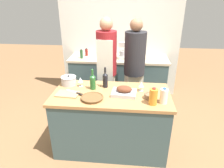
{
  "coord_description": "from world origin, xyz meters",
  "views": [
    {
      "loc": [
        0.23,
        -2.33,
        2.06
      ],
      "look_at": [
        0.0,
        0.12,
        0.94
      ],
      "focal_mm": 32.0,
      "sensor_mm": 36.0,
      "label": 1
    }
  ],
  "objects_px": {
    "person_cook_aproned": "(107,66)",
    "cutting_board": "(68,94)",
    "milk_jug": "(164,96)",
    "person_cook_guest": "(134,66)",
    "condiment_bottle_extra": "(138,55)",
    "wine_bottle_dark": "(105,79)",
    "wicker_basket": "(92,98)",
    "stand_mixer": "(124,52)",
    "wine_glass_left": "(141,85)",
    "wine_bottle_green": "(93,81)",
    "knife_chef": "(75,92)",
    "mixing_bowl": "(151,96)",
    "condiment_bottle_tall": "(87,52)",
    "stock_pot": "(69,81)",
    "juice_jug": "(153,97)",
    "wine_glass_right": "(80,80)",
    "roasting_pan": "(124,91)",
    "condiment_bottle_short": "(81,54)"
  },
  "relations": [
    {
      "from": "person_cook_aproned",
      "to": "cutting_board",
      "type": "bearing_deg",
      "value": -112.01
    },
    {
      "from": "milk_jug",
      "to": "person_cook_guest",
      "type": "bearing_deg",
      "value": 108.67
    },
    {
      "from": "condiment_bottle_extra",
      "to": "wine_bottle_dark",
      "type": "bearing_deg",
      "value": -112.47
    },
    {
      "from": "wine_bottle_dark",
      "to": "condiment_bottle_extra",
      "type": "xyz_separation_m",
      "value": [
        0.48,
        1.16,
        0.02
      ]
    },
    {
      "from": "wicker_basket",
      "to": "condiment_bottle_extra",
      "type": "distance_m",
      "value": 1.65
    },
    {
      "from": "stand_mixer",
      "to": "person_cook_aproned",
      "type": "height_order",
      "value": "person_cook_aproned"
    },
    {
      "from": "wine_glass_left",
      "to": "condiment_bottle_extra",
      "type": "bearing_deg",
      "value": 90.48
    },
    {
      "from": "milk_jug",
      "to": "wine_bottle_green",
      "type": "bearing_deg",
      "value": 161.73
    },
    {
      "from": "wine_bottle_green",
      "to": "knife_chef",
      "type": "height_order",
      "value": "wine_bottle_green"
    },
    {
      "from": "cutting_board",
      "to": "condiment_bottle_extra",
      "type": "relative_size",
      "value": 1.47
    },
    {
      "from": "cutting_board",
      "to": "mixing_bowl",
      "type": "bearing_deg",
      "value": -0.14
    },
    {
      "from": "wine_glass_left",
      "to": "stand_mixer",
      "type": "relative_size",
      "value": 0.4
    },
    {
      "from": "condiment_bottle_extra",
      "to": "person_cook_guest",
      "type": "distance_m",
      "value": 0.54
    },
    {
      "from": "milk_jug",
      "to": "stand_mixer",
      "type": "relative_size",
      "value": 0.62
    },
    {
      "from": "condiment_bottle_extra",
      "to": "person_cook_aproned",
      "type": "xyz_separation_m",
      "value": [
        -0.53,
        -0.62,
        -0.03
      ]
    },
    {
      "from": "milk_jug",
      "to": "condiment_bottle_tall",
      "type": "xyz_separation_m",
      "value": [
        -1.3,
        1.73,
        0.02
      ]
    },
    {
      "from": "stock_pot",
      "to": "person_cook_guest",
      "type": "height_order",
      "value": "person_cook_guest"
    },
    {
      "from": "cutting_board",
      "to": "person_cook_aproned",
      "type": "bearing_deg",
      "value": 63.4
    },
    {
      "from": "juice_jug",
      "to": "condiment_bottle_extra",
      "type": "xyz_separation_m",
      "value": [
        -0.14,
        1.58,
        0.04
      ]
    },
    {
      "from": "mixing_bowl",
      "to": "condiment_bottle_extra",
      "type": "relative_size",
      "value": 0.77
    },
    {
      "from": "stand_mixer",
      "to": "condiment_bottle_extra",
      "type": "height_order",
      "value": "stand_mixer"
    },
    {
      "from": "wicker_basket",
      "to": "cutting_board",
      "type": "bearing_deg",
      "value": 164.83
    },
    {
      "from": "cutting_board",
      "to": "wine_bottle_green",
      "type": "relative_size",
      "value": 1.07
    },
    {
      "from": "cutting_board",
      "to": "juice_jug",
      "type": "relative_size",
      "value": 1.43
    },
    {
      "from": "stock_pot",
      "to": "condiment_bottle_tall",
      "type": "bearing_deg",
      "value": 90.94
    },
    {
      "from": "stock_pot",
      "to": "mixing_bowl",
      "type": "xyz_separation_m",
      "value": [
        1.13,
        -0.31,
        -0.02
      ]
    },
    {
      "from": "juice_jug",
      "to": "mixing_bowl",
      "type": "bearing_deg",
      "value": 95.45
    },
    {
      "from": "stock_pot",
      "to": "stand_mixer",
      "type": "relative_size",
      "value": 0.67
    },
    {
      "from": "milk_jug",
      "to": "knife_chef",
      "type": "height_order",
      "value": "milk_jug"
    },
    {
      "from": "milk_jug",
      "to": "knife_chef",
      "type": "distance_m",
      "value": 1.12
    },
    {
      "from": "wine_bottle_green",
      "to": "wicker_basket",
      "type": "bearing_deg",
      "value": -81.63
    },
    {
      "from": "wicker_basket",
      "to": "wine_glass_left",
      "type": "xyz_separation_m",
      "value": [
        0.61,
        0.29,
        0.07
      ]
    },
    {
      "from": "knife_chef",
      "to": "person_cook_aproned",
      "type": "relative_size",
      "value": 0.15
    },
    {
      "from": "cutting_board",
      "to": "wine_glass_right",
      "type": "distance_m",
      "value": 0.3
    },
    {
      "from": "mixing_bowl",
      "to": "milk_jug",
      "type": "height_order",
      "value": "milk_jug"
    },
    {
      "from": "stock_pot",
      "to": "mixing_bowl",
      "type": "bearing_deg",
      "value": -15.41
    },
    {
      "from": "roasting_pan",
      "to": "condiment_bottle_short",
      "type": "relative_size",
      "value": 1.85
    },
    {
      "from": "juice_jug",
      "to": "person_cook_guest",
      "type": "xyz_separation_m",
      "value": [
        -0.21,
        1.05,
        -0.0
      ]
    },
    {
      "from": "wicker_basket",
      "to": "wine_bottle_dark",
      "type": "height_order",
      "value": "wine_bottle_dark"
    },
    {
      "from": "milk_jug",
      "to": "wine_bottle_green",
      "type": "xyz_separation_m",
      "value": [
        -0.9,
        0.3,
        0.02
      ]
    },
    {
      "from": "mixing_bowl",
      "to": "wicker_basket",
      "type": "bearing_deg",
      "value": -172.9
    },
    {
      "from": "cutting_board",
      "to": "milk_jug",
      "type": "xyz_separation_m",
      "value": [
        1.2,
        -0.1,
        0.08
      ]
    },
    {
      "from": "person_cook_aproned",
      "to": "condiment_bottle_short",
      "type": "bearing_deg",
      "value": 136.91
    },
    {
      "from": "wine_glass_left",
      "to": "person_cook_guest",
      "type": "relative_size",
      "value": 0.08
    },
    {
      "from": "knife_chef",
      "to": "wicker_basket",
      "type": "bearing_deg",
      "value": -26.51
    },
    {
      "from": "wicker_basket",
      "to": "condiment_bottle_tall",
      "type": "xyz_separation_m",
      "value": [
        -0.43,
        1.72,
        0.09
      ]
    },
    {
      "from": "condiment_bottle_tall",
      "to": "wicker_basket",
      "type": "bearing_deg",
      "value": -75.81
    },
    {
      "from": "wicker_basket",
      "to": "condiment_bottle_tall",
      "type": "bearing_deg",
      "value": 104.19
    },
    {
      "from": "wine_glass_left",
      "to": "knife_chef",
      "type": "relative_size",
      "value": 0.5
    },
    {
      "from": "wicker_basket",
      "to": "stand_mixer",
      "type": "xyz_separation_m",
      "value": [
        0.32,
        1.57,
        0.16
      ]
    }
  ]
}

